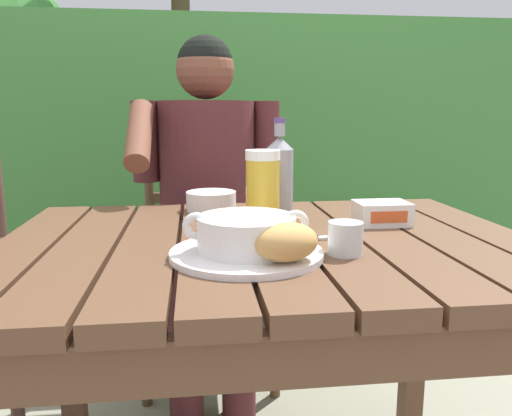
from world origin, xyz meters
TOP-DOWN VIEW (x-y plane):
  - dining_table at (-0.00, 0.00)m, footprint 1.10×0.81m
  - hedge_backdrop at (-0.26, 1.81)m, footprint 3.69×0.95m
  - chair_near_diner at (-0.11, 0.84)m, footprint 0.48×0.43m
  - person_eating at (-0.11, 0.64)m, footprint 0.48×0.47m
  - serving_plate at (-0.06, -0.13)m, footprint 0.28×0.28m
  - soup_bowl at (-0.06, -0.13)m, footprint 0.23×0.18m
  - bread_roll at (0.00, -0.21)m, footprint 0.14×0.12m
  - beer_glass at (-0.00, 0.09)m, footprint 0.08×0.08m
  - beer_bottle at (0.05, 0.17)m, footprint 0.07×0.07m
  - water_glass_small at (0.12, -0.14)m, footprint 0.06×0.06m
  - butter_tub at (0.28, 0.09)m, footprint 0.12×0.09m
  - table_knife at (0.09, -0.03)m, footprint 0.16×0.03m
  - diner_bowl at (-0.11, 0.31)m, footprint 0.13×0.13m

SIDE VIEW (x-z plane):
  - chair_near_diner at x=-0.11m, z-range -0.02..1.00m
  - dining_table at x=0.00m, z-range 0.26..0.99m
  - person_eating at x=-0.11m, z-range 0.11..1.34m
  - table_knife at x=0.09m, z-range 0.73..0.74m
  - serving_plate at x=-0.06m, z-range 0.73..0.74m
  - diner_bowl at x=-0.11m, z-range 0.73..0.78m
  - butter_tub at x=0.28m, z-range 0.73..0.78m
  - water_glass_small at x=0.12m, z-range 0.73..0.79m
  - bread_roll at x=0.00m, z-range 0.74..0.80m
  - soup_bowl at x=-0.06m, z-range 0.74..0.81m
  - beer_glass at x=0.00m, z-range 0.73..0.90m
  - beer_bottle at x=0.05m, z-range 0.71..0.95m
  - hedge_backdrop at x=-0.26m, z-range -0.25..2.22m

